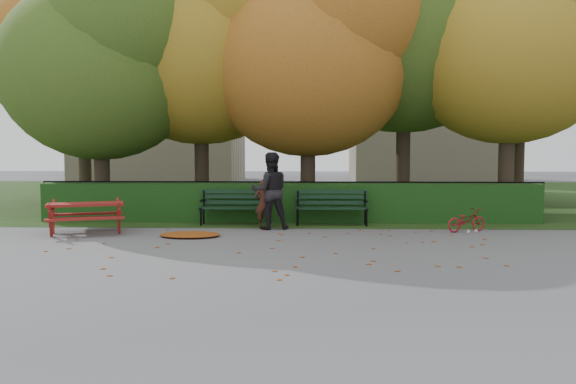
{
  "coord_description": "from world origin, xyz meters",
  "views": [
    {
      "loc": [
        0.52,
        -10.34,
        1.81
      ],
      "look_at": [
        0.09,
        1.3,
        1.0
      ],
      "focal_mm": 35.0,
      "sensor_mm": 36.0,
      "label": 1
    }
  ],
  "objects_px": {
    "tree_g": "(533,50)",
    "bench_right": "(332,205)",
    "tree_c": "(320,47)",
    "picnic_table": "(86,210)",
    "bench_left": "(236,204)",
    "tree_a": "(107,57)",
    "tree_f": "(89,41)",
    "adult": "(270,191)",
    "bicycle": "(466,220)",
    "tree_e": "(524,35)",
    "tree_d": "(419,16)",
    "tree_b": "(211,34)",
    "child": "(264,203)"
  },
  "relations": [
    {
      "from": "tree_g",
      "to": "adult",
      "type": "relative_size",
      "value": 4.67
    },
    {
      "from": "tree_e",
      "to": "child",
      "type": "distance_m",
      "value": 8.78
    },
    {
      "from": "picnic_table",
      "to": "adult",
      "type": "distance_m",
      "value": 4.2
    },
    {
      "from": "tree_f",
      "to": "tree_a",
      "type": "bearing_deg",
      "value": -62.02
    },
    {
      "from": "tree_g",
      "to": "bicycle",
      "type": "bearing_deg",
      "value": -120.3
    },
    {
      "from": "tree_d",
      "to": "tree_f",
      "type": "xyz_separation_m",
      "value": [
        -11.01,
        2.01,
        -0.29
      ]
    },
    {
      "from": "tree_g",
      "to": "bench_right",
      "type": "relative_size",
      "value": 4.75
    },
    {
      "from": "tree_f",
      "to": "adult",
      "type": "distance_m",
      "value": 10.42
    },
    {
      "from": "bench_left",
      "to": "tree_a",
      "type": "bearing_deg",
      "value": 154.24
    },
    {
      "from": "tree_b",
      "to": "bicycle",
      "type": "xyz_separation_m",
      "value": [
        6.59,
        -4.15,
        -5.13
      ]
    },
    {
      "from": "tree_c",
      "to": "picnic_table",
      "type": "distance_m",
      "value": 7.9
    },
    {
      "from": "tree_d",
      "to": "bench_right",
      "type": "height_order",
      "value": "tree_d"
    },
    {
      "from": "tree_g",
      "to": "picnic_table",
      "type": "xyz_separation_m",
      "value": [
        -12.8,
        -7.78,
        -4.83
      ]
    },
    {
      "from": "bicycle",
      "to": "child",
      "type": "bearing_deg",
      "value": 59.04
    },
    {
      "from": "bench_left",
      "to": "adult",
      "type": "bearing_deg",
      "value": -41.24
    },
    {
      "from": "tree_c",
      "to": "bench_right",
      "type": "relative_size",
      "value": 4.44
    },
    {
      "from": "tree_c",
      "to": "adult",
      "type": "height_order",
      "value": "tree_c"
    },
    {
      "from": "tree_b",
      "to": "tree_c",
      "type": "height_order",
      "value": "tree_b"
    },
    {
      "from": "tree_d",
      "to": "child",
      "type": "distance_m",
      "value": 8.07
    },
    {
      "from": "tree_c",
      "to": "tree_f",
      "type": "height_order",
      "value": "tree_f"
    },
    {
      "from": "bench_right",
      "to": "tree_e",
      "type": "bearing_deg",
      "value": 20.87
    },
    {
      "from": "bench_right",
      "to": "bicycle",
      "type": "bearing_deg",
      "value": -19.98
    },
    {
      "from": "tree_b",
      "to": "tree_f",
      "type": "distance_m",
      "value": 5.32
    },
    {
      "from": "tree_f",
      "to": "adult",
      "type": "xyz_separation_m",
      "value": [
        6.75,
        -6.34,
        -4.78
      ]
    },
    {
      "from": "picnic_table",
      "to": "tree_a",
      "type": "bearing_deg",
      "value": 80.86
    },
    {
      "from": "bench_right",
      "to": "tree_c",
      "type": "bearing_deg",
      "value": 96.7
    },
    {
      "from": "tree_e",
      "to": "bench_right",
      "type": "distance_m",
      "value": 7.38
    },
    {
      "from": "tree_b",
      "to": "tree_f",
      "type": "bearing_deg",
      "value": 152.01
    },
    {
      "from": "bench_left",
      "to": "bicycle",
      "type": "relative_size",
      "value": 1.76
    },
    {
      "from": "bicycle",
      "to": "bench_left",
      "type": "bearing_deg",
      "value": 54.87
    },
    {
      "from": "tree_b",
      "to": "bench_left",
      "type": "height_order",
      "value": "tree_b"
    },
    {
      "from": "tree_g",
      "to": "tree_c",
      "type": "bearing_deg",
      "value": -153.13
    },
    {
      "from": "tree_g",
      "to": "child",
      "type": "bearing_deg",
      "value": -143.62
    },
    {
      "from": "tree_a",
      "to": "bicycle",
      "type": "distance_m",
      "value": 10.68
    },
    {
      "from": "tree_c",
      "to": "tree_g",
      "type": "xyz_separation_m",
      "value": [
        7.5,
        3.8,
        0.55
      ]
    },
    {
      "from": "tree_b",
      "to": "tree_e",
      "type": "relative_size",
      "value": 1.08
    },
    {
      "from": "tree_g",
      "to": "child",
      "type": "xyz_separation_m",
      "value": [
        -8.9,
        -6.56,
        -4.79
      ]
    },
    {
      "from": "tree_g",
      "to": "picnic_table",
      "type": "height_order",
      "value": "tree_g"
    },
    {
      "from": "tree_e",
      "to": "tree_g",
      "type": "relative_size",
      "value": 0.95
    },
    {
      "from": "tree_c",
      "to": "tree_e",
      "type": "bearing_deg",
      "value": -1.93
    },
    {
      "from": "tree_d",
      "to": "child",
      "type": "xyz_separation_m",
      "value": [
        -4.45,
        -4.03,
        -5.4
      ]
    },
    {
      "from": "tree_g",
      "to": "bench_left",
      "type": "relative_size",
      "value": 4.75
    },
    {
      "from": "tree_e",
      "to": "picnic_table",
      "type": "bearing_deg",
      "value": -160.97
    },
    {
      "from": "picnic_table",
      "to": "tree_e",
      "type": "bearing_deg",
      "value": -1.37
    },
    {
      "from": "tree_e",
      "to": "bicycle",
      "type": "height_order",
      "value": "tree_e"
    },
    {
      "from": "tree_e",
      "to": "bench_right",
      "type": "height_order",
      "value": "tree_e"
    },
    {
      "from": "tree_d",
      "to": "tree_f",
      "type": "relative_size",
      "value": 1.04
    },
    {
      "from": "tree_f",
      "to": "tree_g",
      "type": "bearing_deg",
      "value": 1.94
    },
    {
      "from": "tree_g",
      "to": "tree_d",
      "type": "bearing_deg",
      "value": -150.39
    },
    {
      "from": "child",
      "to": "tree_a",
      "type": "bearing_deg",
      "value": -33.89
    }
  ]
}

